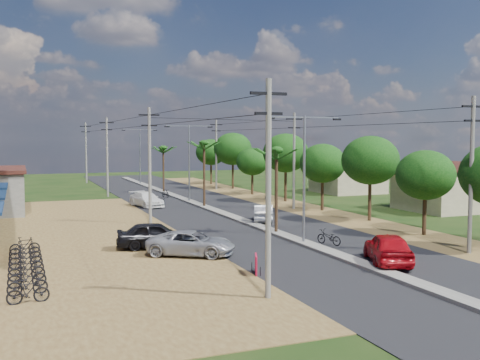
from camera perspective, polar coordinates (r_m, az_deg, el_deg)
The scene contains 37 objects.
ground at distance 35.44m, azimuth 6.47°, elevation -6.52°, with size 160.00×160.00×0.00m, color black.
road at distance 49.00m, azimuth -1.83°, elevation -3.48°, with size 12.00×110.00×0.04m, color black.
median at distance 51.80m, azimuth -2.96°, elevation -2.99°, with size 1.00×90.00×0.18m, color #605E56.
dirt_lot_west at distance 39.27m, azimuth -19.31°, elevation -5.65°, with size 18.00×46.00×0.04m, color brown.
dirt_shoulder_east at distance 52.47m, azimuth 6.94°, elevation -3.01°, with size 5.00×90.00×0.03m, color brown.
house_east_near at distance 54.79m, azimuth 20.14°, elevation -0.43°, with size 7.60×7.50×4.60m.
house_east_far at distance 69.75m, azimuth 10.87°, elevation 0.70°, with size 7.60×7.50×4.60m.
tree_east_b at distance 40.14m, azimuth 18.32°, elevation 0.47°, with size 4.00×4.00×5.83m.
tree_east_c at distance 45.90m, azimuth 13.10°, elevation 1.96°, with size 4.60×4.60×6.83m.
tree_east_d at distance 51.67m, azimuth 8.39°, elevation 1.68°, with size 4.20×4.20×6.13m.
tree_east_e at distance 58.80m, azimuth 4.66°, elevation 2.75°, with size 4.80×4.80×7.14m.
tree_east_f at distance 65.94m, azimuth 1.26°, elevation 1.87°, with size 3.80×3.80×5.52m.
tree_east_g at distance 73.54m, azimuth -0.74°, elevation 3.17°, with size 5.00×5.00×7.38m.
tree_east_h at distance 80.98m, azimuth -2.96°, elevation 2.84°, with size 4.40×4.40×6.52m.
palm_median_near at distance 38.41m, azimuth 3.73°, elevation 2.64°, with size 2.00×2.00×6.15m.
palm_median_mid at distance 53.29m, azimuth -3.68°, elevation 3.47°, with size 2.00×2.00×6.55m.
palm_median_far at distance 68.70m, azimuth -7.80°, elevation 3.08°, with size 2.00×2.00×5.85m.
streetlight_near at distance 34.87m, azimuth 6.54°, elevation 1.23°, with size 5.10×0.18×8.00m.
streetlight_mid at distance 58.09m, azimuth -5.19°, elevation 2.43°, with size 5.10×0.18×8.00m.
streetlight_far at distance 82.37m, azimuth -10.14°, elevation 2.90°, with size 5.10×0.18×8.00m.
utility_pole_w_a at distance 22.82m, azimuth 2.90°, elevation -0.39°, with size 1.60×0.24×9.00m.
utility_pole_w_b at distance 43.76m, azimuth -9.16°, elevation 1.77°, with size 1.60×0.24×9.00m.
utility_pole_w_c at distance 65.40m, azimuth -13.35°, elevation 2.50°, with size 1.60×0.24×9.00m.
utility_pole_w_d at distance 86.23m, azimuth -15.37°, elevation 2.85°, with size 1.60×0.24×9.00m.
utility_pole_e_a at distance 34.45m, azimuth 22.45°, elevation 0.85°, with size 1.60×0.24×9.00m.
utility_pole_e_b at distance 52.50m, azimuth 5.51°, elevation 2.20°, with size 1.60×0.24×9.00m.
utility_pole_e_c at distance 72.77m, azimuth -2.43°, elevation 2.78°, with size 1.60×0.24×9.00m.
car_red_near at distance 30.64m, azimuth 14.80°, elevation -6.76°, with size 1.95×4.84×1.65m, color #99080F.
car_silver_mid at distance 44.47m, azimuth 2.37°, elevation -3.42°, with size 1.43×4.09×1.35m, color #95979D.
car_white_far at distance 54.82m, azimuth -9.47°, elevation -2.01°, with size 1.95×4.80×1.39m, color silver.
car_parked_silver at distance 31.83m, azimuth -4.96°, elevation -6.48°, with size 2.28×4.94×1.37m, color #95979D.
car_parked_dark at distance 34.14m, azimuth -8.56°, elevation -5.61°, with size 1.87×4.64×1.58m, color black.
moto_rider_east at distance 35.27m, azimuth 9.01°, elevation -5.82°, with size 0.62×1.78×0.94m, color black.
moto_rider_west_a at distance 55.65m, azimuth -7.78°, elevation -2.20°, with size 0.54×1.55×0.81m, color black.
moto_rider_west_b at distance 63.18m, azimuth -7.58°, elevation -1.37°, with size 0.44×1.57×0.94m, color black.
roadside_sign at distance 27.57m, azimuth 1.64°, elevation -8.59°, with size 0.49×1.10×0.96m.
parked_scooter_row at distance 29.36m, azimuth -20.91°, elevation -8.03°, with size 1.70×11.01×1.00m.
Camera 1 is at (-16.45, -30.69, 6.59)m, focal length 42.00 mm.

